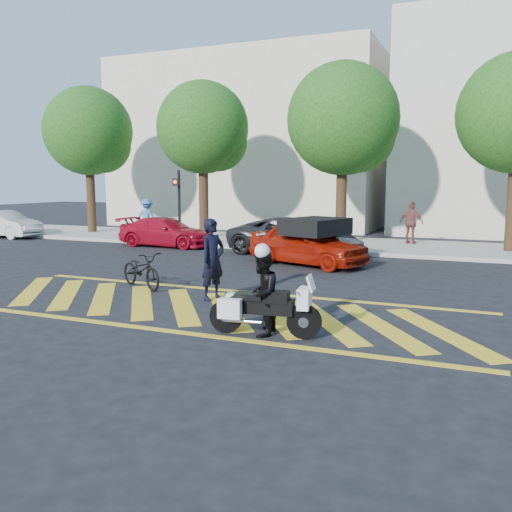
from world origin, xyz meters
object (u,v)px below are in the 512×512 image
at_px(officer_bike, 213,259).
at_px(parked_far_left, 4,224).
at_px(red_convertible, 308,244).
at_px(parked_mid_right, 312,240).
at_px(officer_moto, 262,293).
at_px(parked_mid_left, 294,236).
at_px(police_motorcycle, 263,308).
at_px(parked_left, 166,232).
at_px(bicycle, 141,270).

height_order(officer_bike, parked_far_left, officer_bike).
height_order(red_convertible, parked_mid_right, red_convertible).
xyz_separation_m(officer_bike, officer_moto, (2.18, -2.29, -0.18)).
bearing_deg(red_convertible, officer_bike, -165.45).
height_order(officer_bike, parked_mid_right, officer_bike).
height_order(officer_bike, parked_mid_left, officer_bike).
bearing_deg(parked_far_left, police_motorcycle, -118.87).
height_order(parked_far_left, parked_mid_left, parked_mid_left).
bearing_deg(parked_left, parked_mid_left, -90.38).
height_order(parked_mid_left, parked_mid_right, parked_mid_left).
xyz_separation_m(police_motorcycle, parked_mid_right, (-2.03, 9.75, 0.15)).
distance_m(parked_left, parked_mid_right, 6.77).
distance_m(officer_moto, parked_far_left, 20.85).
bearing_deg(parked_left, police_motorcycle, -139.59).
distance_m(officer_bike, parked_far_left, 17.83).
distance_m(bicycle, parked_left, 8.91).
distance_m(bicycle, police_motorcycle, 5.35).
distance_m(officer_bike, red_convertible, 5.89).
xyz_separation_m(parked_mid_left, parked_mid_right, (0.97, -0.77, -0.04)).
bearing_deg(officer_moto, parked_left, -147.52).
xyz_separation_m(red_convertible, parked_far_left, (-16.22, 2.51, -0.06)).
distance_m(parked_far_left, parked_mid_left, 14.93).
xyz_separation_m(police_motorcycle, parked_far_left, (-17.93, 10.67, 0.15)).
relative_size(officer_moto, parked_left, 0.37).
distance_m(officer_moto, parked_left, 13.78).
bearing_deg(parked_mid_left, parked_far_left, 91.26).
distance_m(officer_bike, parked_mid_right, 7.46).
bearing_deg(officer_bike, parked_mid_right, 15.57).
bearing_deg(bicycle, police_motorcycle, -95.15).
bearing_deg(parked_mid_left, officer_moto, -162.34).
bearing_deg(officer_moto, police_motorcycle, 67.51).
height_order(bicycle, parked_mid_right, parked_mid_right).
bearing_deg(bicycle, red_convertible, -1.50).
bearing_deg(officer_moto, bicycle, -128.48).
bearing_deg(officer_moto, red_convertible, -175.07).
bearing_deg(officer_bike, police_motorcycle, -119.48).
xyz_separation_m(red_convertible, parked_left, (-7.03, 2.51, -0.10)).
distance_m(officer_moto, parked_mid_left, 10.94).
distance_m(bicycle, officer_moto, 5.34).
bearing_deg(red_convertible, parked_left, 89.64).
xyz_separation_m(officer_moto, red_convertible, (-1.70, 8.16, -0.07)).
bearing_deg(parked_far_left, red_convertible, -96.91).
height_order(parked_far_left, parked_mid_right, parked_far_left).
bearing_deg(parked_left, bicycle, -150.89).
xyz_separation_m(bicycle, parked_mid_right, (2.52, 6.95, 0.17)).
distance_m(parked_far_left, parked_left, 9.19).
distance_m(bicycle, parked_mid_left, 7.88).
height_order(bicycle, red_convertible, red_convertible).
distance_m(officer_bike, parked_left, 10.63).
bearing_deg(parked_mid_left, officer_bike, -172.61).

